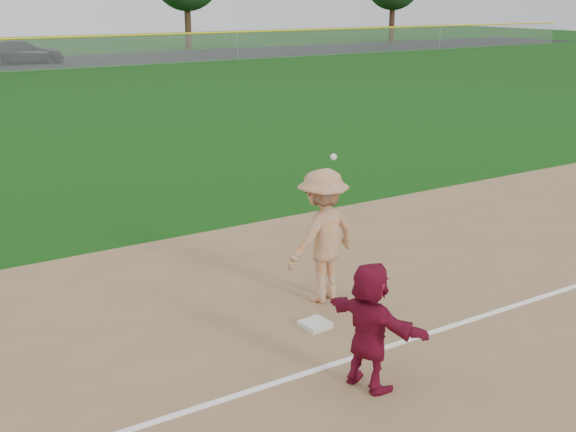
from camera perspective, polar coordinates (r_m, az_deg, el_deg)
ground at (r=10.48m, az=4.44°, el=-8.87°), size 160.00×160.00×0.00m
foul_line at (r=9.91m, az=7.25°, el=-10.40°), size 60.00×0.10×0.01m
first_base at (r=10.44m, az=2.16°, el=-8.55°), size 0.40×0.40×0.08m
base_runner at (r=8.70m, az=6.47°, el=-8.63°), size 0.74×1.54×1.60m
car_right at (r=54.20m, az=-20.24°, el=12.06°), size 5.56×2.58×1.57m
first_base_play at (r=11.00m, az=2.75°, el=-1.57°), size 1.48×1.04×2.42m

